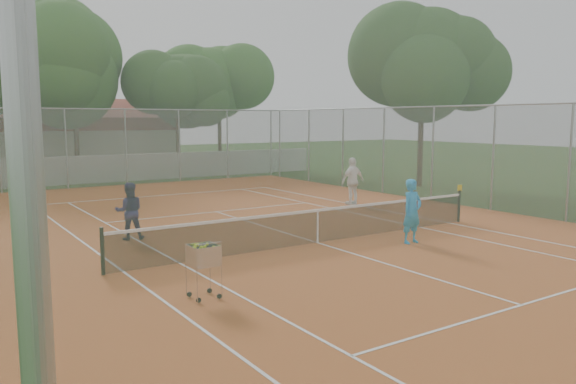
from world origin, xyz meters
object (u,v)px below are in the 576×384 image
tennis_net (318,226)px  player_far_right (353,181)px  clubhouse (42,138)px  player_far_left (129,211)px  ball_hopper (204,269)px  player_near (412,211)px

tennis_net → player_far_right: 7.46m
clubhouse → player_far_left: bearing=-95.0°
player_far_right → ball_hopper: bearing=34.8°
clubhouse → player_near: bearing=-82.2°
ball_hopper → player_near: bearing=18.8°
tennis_net → ball_hopper: size_ratio=10.26×
player_near → player_far_right: 7.28m
player_near → player_far_left: bearing=140.9°
clubhouse → ball_hopper: 31.91m
player_far_right → ball_hopper: (-10.25, -7.78, -0.38)m
player_far_left → player_far_right: bearing=-155.5°
player_far_right → ball_hopper: size_ratio=1.66×
player_far_left → ball_hopper: 6.15m
player_near → clubhouse: bearing=95.7°
tennis_net → player_near: player_near is taller
player_far_left → player_far_right: size_ratio=0.86×
tennis_net → clubhouse: (-2.00, 29.00, 1.69)m
tennis_net → ball_hopper: bearing=-150.0°
player_near → player_far_left: player_near is taller
clubhouse → player_far_left: (-2.24, -25.63, -1.35)m
player_near → player_far_left: size_ratio=1.09×
player_near → player_far_left: 8.04m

